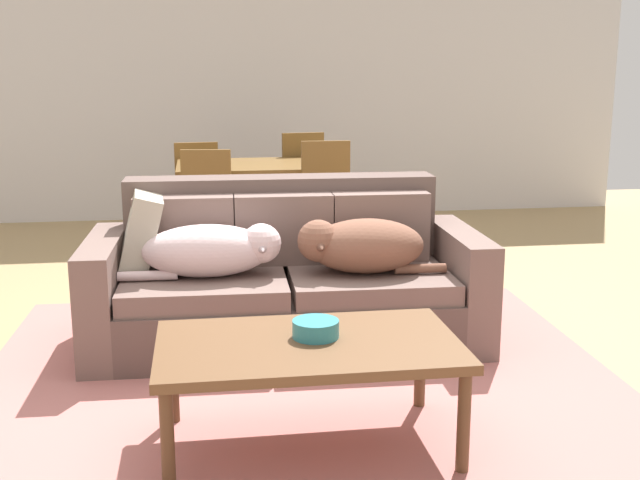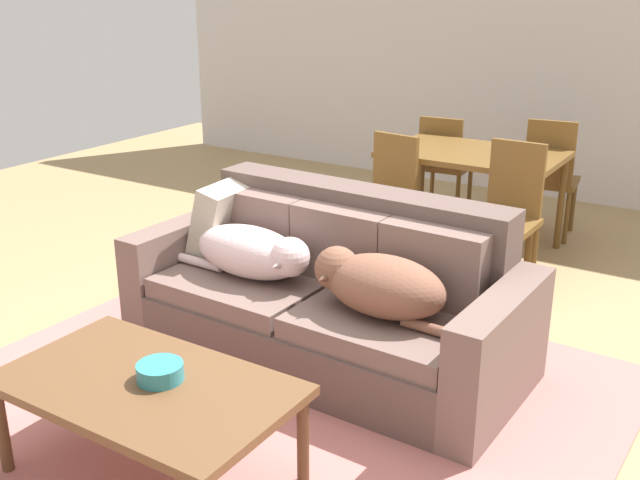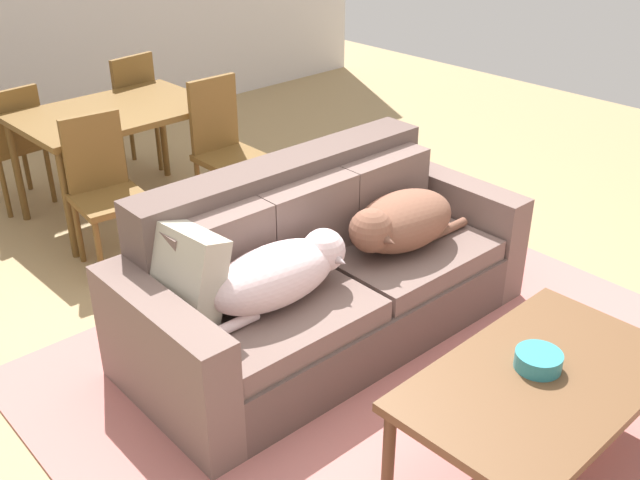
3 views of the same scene
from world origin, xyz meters
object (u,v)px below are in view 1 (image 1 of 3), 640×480
at_px(dining_chair_near_right, 328,201).
at_px(dog_on_left_cushion, 214,250).
at_px(bowl_on_coffee_table, 316,329).
at_px(dining_chair_near_left, 205,209).
at_px(dining_chair_far_left, 196,186).
at_px(couch, 285,281).
at_px(throw_pillow_by_left_arm, 140,233).
at_px(dining_chair_far_right, 300,181).
at_px(dining_table, 257,173).
at_px(coffee_table, 308,352).
at_px(dog_on_right_cushion, 360,245).

bearing_deg(dining_chair_near_right, dog_on_left_cushion, -117.44).
bearing_deg(bowl_on_coffee_table, dining_chair_near_right, 79.84).
bearing_deg(dining_chair_near_left, bowl_on_coffee_table, -74.13).
distance_m(dining_chair_near_left, dining_chair_far_left, 1.16).
bearing_deg(dining_chair_far_left, bowl_on_coffee_table, 92.02).
bearing_deg(couch, throw_pillow_by_left_arm, 176.71).
bearing_deg(dog_on_left_cushion, dining_chair_far_right, 75.16).
distance_m(couch, dining_table, 2.01).
xyz_separation_m(couch, coffee_table, (-0.05, -1.31, 0.07)).
height_order(coffee_table, dining_table, dining_table).
xyz_separation_m(dog_on_right_cushion, dining_table, (-0.39, 2.18, 0.10)).
distance_m(dining_chair_near_right, dining_chair_far_right, 1.13).
height_order(dog_on_right_cushion, dining_chair_far_left, dining_chair_far_left).
bearing_deg(dog_on_left_cushion, dining_table, 81.44).
distance_m(dining_chair_near_left, dining_chair_near_right, 0.89).
distance_m(couch, dining_chair_far_left, 2.62).
bearing_deg(dining_chair_near_right, throw_pillow_by_left_arm, -131.50).
bearing_deg(couch, dog_on_left_cushion, -157.19).
distance_m(dog_on_left_cushion, bowl_on_coffee_table, 1.18).
bearing_deg(coffee_table, bowl_on_coffee_table, 51.45).
bearing_deg(dining_table, dining_chair_near_right, -50.04).
height_order(couch, dining_table, couch).
height_order(dining_chair_near_right, dining_chair_far_right, dining_chair_near_right).
xyz_separation_m(dog_on_left_cushion, dining_chair_far_right, (0.80, 2.70, -0.05)).
bearing_deg(dining_table, throw_pillow_by_left_arm, -112.00).
bearing_deg(dog_on_left_cushion, throw_pillow_by_left_arm, 152.39).
height_order(couch, coffee_table, couch).
height_order(throw_pillow_by_left_arm, dining_chair_far_right, dining_chair_far_right).
relative_size(couch, dining_chair_near_left, 2.36).
bearing_deg(bowl_on_coffee_table, couch, 89.34).
bearing_deg(throw_pillow_by_left_arm, dining_chair_far_left, 83.27).
relative_size(couch, coffee_table, 1.81).
height_order(dog_on_right_cushion, bowl_on_coffee_table, dog_on_right_cushion).
bearing_deg(dog_on_right_cushion, dining_chair_far_left, 109.03).
relative_size(throw_pillow_by_left_arm, bowl_on_coffee_table, 2.35).
bearing_deg(dining_chair_far_left, dog_on_right_cushion, 102.41).
bearing_deg(dog_on_left_cushion, coffee_table, -72.00).
distance_m(coffee_table, dining_chair_near_right, 2.78).
height_order(throw_pillow_by_left_arm, dining_chair_far_left, dining_chair_far_left).
height_order(coffee_table, dining_chair_near_left, dining_chair_near_left).
distance_m(bowl_on_coffee_table, dining_chair_far_left, 3.87).
relative_size(throw_pillow_by_left_arm, dining_chair_far_right, 0.46).
relative_size(coffee_table, dining_chair_near_right, 1.23).
bearing_deg(dining_chair_near_right, dog_on_right_cushion, -91.91).
bearing_deg(bowl_on_coffee_table, dog_on_left_cushion, 108.64).
bearing_deg(coffee_table, dog_on_left_cushion, 106.35).
distance_m(dog_on_right_cushion, dining_chair_near_left, 1.80).
xyz_separation_m(couch, dog_on_right_cushion, (0.38, -0.19, 0.23)).
bearing_deg(dining_chair_far_left, dog_on_left_cushion, 87.02).
distance_m(dog_on_left_cushion, dining_table, 2.17).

